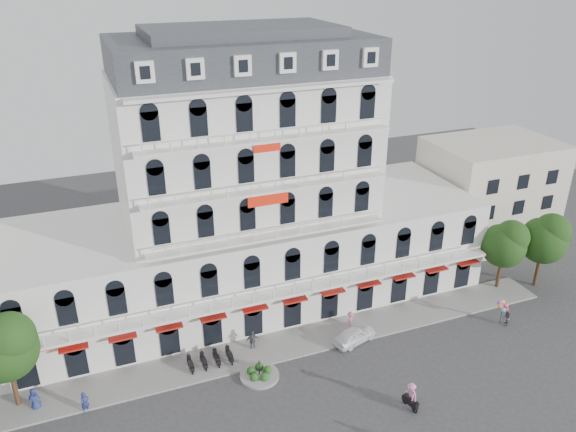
# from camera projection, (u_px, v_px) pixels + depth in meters

# --- Properties ---
(ground) EXTENTS (120.00, 120.00, 0.00)m
(ground) POSITION_uv_depth(u_px,v_px,m) (324.00, 418.00, 41.28)
(ground) COLOR #38383A
(ground) RESTS_ON ground
(sidewalk) EXTENTS (53.00, 4.00, 0.16)m
(sidewalk) POSITION_uv_depth(u_px,v_px,m) (281.00, 346.00, 48.86)
(sidewalk) COLOR gray
(sidewalk) RESTS_ON ground
(main_building) EXTENTS (45.00, 15.00, 25.80)m
(main_building) POSITION_uv_depth(u_px,v_px,m) (247.00, 203.00, 52.33)
(main_building) COLOR silver
(main_building) RESTS_ON ground
(flank_building_east) EXTENTS (14.00, 10.00, 12.00)m
(flank_building_east) POSITION_uv_depth(u_px,v_px,m) (488.00, 191.00, 65.53)
(flank_building_east) COLOR beige
(flank_building_east) RESTS_ON ground
(traffic_island) EXTENTS (3.20, 3.20, 1.60)m
(traffic_island) POSITION_uv_depth(u_px,v_px,m) (259.00, 374.00, 45.27)
(traffic_island) COLOR gray
(traffic_island) RESTS_ON ground
(parked_scooter_row) EXTENTS (4.40, 1.80, 1.10)m
(parked_scooter_row) POSITION_uv_depth(u_px,v_px,m) (211.00, 365.00, 46.64)
(parked_scooter_row) COLOR black
(parked_scooter_row) RESTS_ON ground
(tree_west_inner) EXTENTS (4.76, 4.76, 8.25)m
(tree_west_inner) POSITION_uv_depth(u_px,v_px,m) (4.00, 345.00, 40.05)
(tree_west_inner) COLOR #382314
(tree_west_inner) RESTS_ON ground
(tree_east_inner) EXTENTS (4.40, 4.37, 7.57)m
(tree_east_inner) POSITION_uv_depth(u_px,v_px,m) (505.00, 243.00, 55.43)
(tree_east_inner) COLOR #382314
(tree_east_inner) RESTS_ON ground
(tree_east_outer) EXTENTS (4.65, 4.65, 8.05)m
(tree_east_outer) POSITION_uv_depth(u_px,v_px,m) (545.00, 237.00, 55.75)
(tree_east_outer) COLOR #382314
(tree_east_outer) RESTS_ON ground
(parked_car) EXTENTS (4.45, 2.79, 1.41)m
(parked_car) POSITION_uv_depth(u_px,v_px,m) (354.00, 335.00, 49.20)
(parked_car) COLOR white
(parked_car) RESTS_ON ground
(rider_center) EXTENTS (0.85, 1.70, 2.29)m
(rider_center) POSITION_uv_depth(u_px,v_px,m) (411.00, 395.00, 41.75)
(rider_center) COLOR black
(rider_center) RESTS_ON ground
(pedestrian_left) EXTENTS (1.02, 0.76, 1.90)m
(pedestrian_left) POSITION_uv_depth(u_px,v_px,m) (35.00, 399.00, 41.73)
(pedestrian_left) COLOR navy
(pedestrian_left) RESTS_ON ground
(pedestrian_mid) EXTENTS (1.17, 0.60, 1.92)m
(pedestrian_mid) POSITION_uv_depth(u_px,v_px,m) (253.00, 340.00, 48.12)
(pedestrian_mid) COLOR #4D4E54
(pedestrian_mid) RESTS_ON ground
(pedestrian_right) EXTENTS (1.15, 0.98, 1.54)m
(pedestrian_right) POSITION_uv_depth(u_px,v_px,m) (350.00, 319.00, 51.27)
(pedestrian_right) COLOR #C3678E
(pedestrian_right) RESTS_ON ground
(pedestrian_far) EXTENTS (0.75, 0.62, 1.77)m
(pedestrian_far) POSITION_uv_depth(u_px,v_px,m) (85.00, 402.00, 41.51)
(pedestrian_far) COLOR navy
(pedestrian_far) RESTS_ON ground
(balloon_vendor) EXTENTS (1.42, 1.30, 2.45)m
(balloon_vendor) POSITION_uv_depth(u_px,v_px,m) (505.00, 313.00, 51.25)
(balloon_vendor) COLOR #515057
(balloon_vendor) RESTS_ON ground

